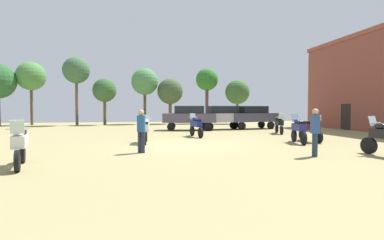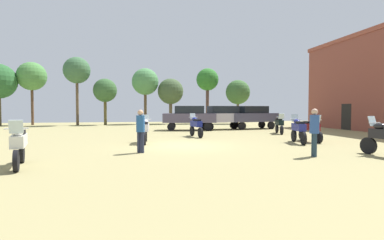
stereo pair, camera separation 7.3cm
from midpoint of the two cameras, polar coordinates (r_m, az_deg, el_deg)
The scene contains 19 objects.
ground_plane at distance 14.32m, azimuth -1.67°, elevation -4.98°, with size 44.00×52.00×0.02m.
motorcycle_1 at distance 21.90m, azimuth 16.55°, elevation -0.68°, with size 0.75×2.09×1.45m.
motorcycle_2 at distance 17.16m, azimuth 21.95°, elevation -1.52°, with size 0.62×2.25×1.45m.
motorcycle_3 at distance 16.22m, azimuth 19.91°, elevation -1.64°, with size 0.74×2.19×1.48m.
motorcycle_4 at distance 15.47m, azimuth -8.86°, elevation -1.75°, with size 0.62×2.26×1.46m.
motorcycle_5 at distance 18.70m, azimuth 0.87°, elevation -1.03°, with size 0.68×2.16×1.48m.
motorcycle_6 at distance 10.40m, azimuth -30.19°, elevation -3.96°, with size 0.78×2.14×1.46m.
car_1 at distance 24.45m, azimuth -0.44°, elevation 0.77°, with size 4.52×2.40×2.00m.
car_2 at distance 25.41m, azimuth 6.04°, elevation 0.81°, with size 4.48×2.30×2.00m.
car_3 at distance 26.51m, azimuth 11.60°, elevation 0.84°, with size 4.56×2.56×2.00m.
person_1 at distance 11.85m, azimuth 22.65°, elevation -1.53°, with size 0.41×0.41×1.78m.
person_2 at distance 12.06m, azimuth -9.71°, elevation -1.47°, with size 0.47×0.47×1.74m.
tree_1 at distance 35.59m, azimuth 8.88°, elevation 5.28°, with size 2.87×2.87×5.17m.
tree_2 at distance 33.91m, azimuth -16.34°, elevation 5.43°, with size 2.56×2.56×5.06m.
tree_3 at distance 35.04m, azimuth -8.94°, elevation 7.23°, with size 3.08×3.08×6.45m.
tree_4 at distance 36.55m, azimuth -28.42°, elevation 7.36°, with size 3.04×3.04×6.79m.
tree_6 at distance 36.17m, azimuth 3.05°, elevation 7.63°, with size 2.69×2.69×6.65m.
tree_7 at distance 34.37m, azimuth -21.23°, elevation 8.81°, with size 2.82×2.82×7.29m.
tree_8 at distance 34.99m, azimuth -4.09°, elevation 5.46°, with size 3.01×3.01×5.31m.
Camera 2 is at (-1.97, -14.07, 1.80)m, focal length 27.71 mm.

